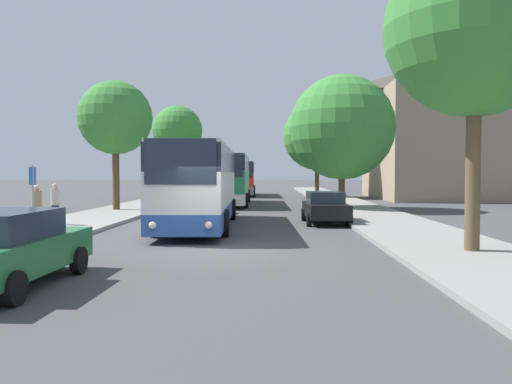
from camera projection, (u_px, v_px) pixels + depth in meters
ground_plane at (214, 250)px, 14.79m from camera, size 300.00×300.00×0.00m
sidewalk_right at (453, 249)px, 14.57m from camera, size 4.00×120.00×0.15m
building_right_background at (497, 123)px, 44.51m from camera, size 21.43×13.70×13.61m
bus_front at (200, 184)px, 21.20m from camera, size 3.09×11.35×3.41m
bus_middle at (231, 179)px, 36.01m from camera, size 2.87×11.31×3.53m
bus_rear at (242, 178)px, 50.51m from camera, size 3.00×10.57×3.37m
parked_car_left_curb at (3, 248)px, 9.95m from camera, size 2.14×4.49×1.55m
parked_car_right_near at (325, 207)px, 22.68m from camera, size 2.03×4.12×1.45m
bus_stop_sign at (33, 193)px, 16.69m from camera, size 0.08×0.45×2.40m
pedestrian_waiting_near at (55, 204)px, 20.75m from camera, size 0.36×0.36×1.72m
pedestrian_waiting_far at (37, 208)px, 18.36m from camera, size 0.36×0.36×1.72m
tree_left_near at (177, 131)px, 40.61m from camera, size 4.07×4.07×7.63m
tree_left_far at (115, 118)px, 29.18m from camera, size 4.30×4.30×7.54m
tree_right_near at (342, 127)px, 31.06m from camera, size 6.52×6.52×8.25m
tree_right_mid at (317, 136)px, 46.27m from camera, size 6.30×6.30×8.71m
tree_right_far at (475, 27)px, 13.63m from camera, size 4.95×4.95×8.64m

